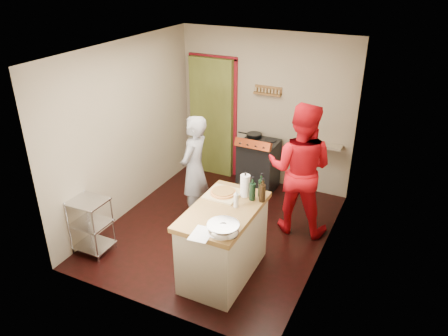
{
  "coord_description": "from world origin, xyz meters",
  "views": [
    {
      "loc": [
        2.42,
        -4.79,
        3.63
      ],
      "look_at": [
        0.1,
        0.0,
        1.02
      ],
      "focal_mm": 35.0,
      "sensor_mm": 36.0,
      "label": 1
    }
  ],
  "objects_px": {
    "stove": "(258,164)",
    "person_stripe": "(194,169)",
    "wire_shelving": "(91,223)",
    "person_red": "(300,169)",
    "island": "(224,240)"
  },
  "relations": [
    {
      "from": "stove",
      "to": "person_stripe",
      "type": "xyz_separation_m",
      "value": [
        -0.5,
        -1.28,
        0.37
      ]
    },
    {
      "from": "wire_shelving",
      "to": "person_red",
      "type": "height_order",
      "value": "person_red"
    },
    {
      "from": "person_stripe",
      "to": "wire_shelving",
      "type": "bearing_deg",
      "value": -34.0
    },
    {
      "from": "stove",
      "to": "island",
      "type": "bearing_deg",
      "value": -78.65
    },
    {
      "from": "wire_shelving",
      "to": "island",
      "type": "relative_size",
      "value": 0.59
    },
    {
      "from": "wire_shelving",
      "to": "person_red",
      "type": "relative_size",
      "value": 0.42
    },
    {
      "from": "island",
      "to": "person_red",
      "type": "xyz_separation_m",
      "value": [
        0.5,
        1.39,
        0.46
      ]
    },
    {
      "from": "person_red",
      "to": "wire_shelving",
      "type": "bearing_deg",
      "value": 33.02
    },
    {
      "from": "island",
      "to": "person_red",
      "type": "relative_size",
      "value": 0.71
    },
    {
      "from": "stove",
      "to": "person_stripe",
      "type": "height_order",
      "value": "person_stripe"
    },
    {
      "from": "island",
      "to": "person_stripe",
      "type": "height_order",
      "value": "person_stripe"
    },
    {
      "from": "stove",
      "to": "wire_shelving",
      "type": "relative_size",
      "value": 1.26
    },
    {
      "from": "wire_shelving",
      "to": "island",
      "type": "distance_m",
      "value": 1.82
    },
    {
      "from": "island",
      "to": "person_stripe",
      "type": "distance_m",
      "value": 1.41
    },
    {
      "from": "stove",
      "to": "island",
      "type": "xyz_separation_m",
      "value": [
        0.46,
        -2.27,
        0.05
      ]
    }
  ]
}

